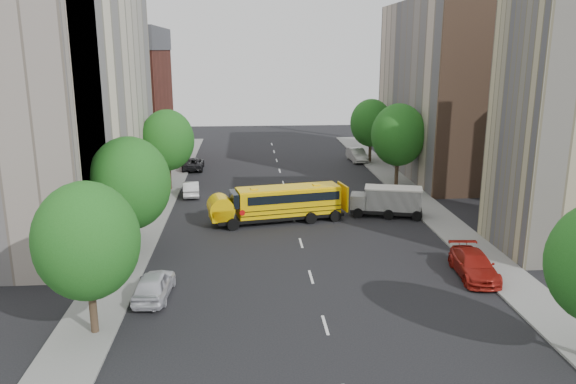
{
  "coord_description": "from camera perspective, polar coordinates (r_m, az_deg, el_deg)",
  "views": [
    {
      "loc": [
        -3.72,
        -38.74,
        13.1
      ],
      "look_at": [
        -0.6,
        2.0,
        2.67
      ],
      "focal_mm": 35.0,
      "sensor_mm": 36.0,
      "label": 1
    }
  ],
  "objects": [
    {
      "name": "street_tree_2",
      "position": [
        53.88,
        -12.14,
        5.17
      ],
      "size": [
        4.99,
        4.99,
        7.71
      ],
      "color": "#38281C",
      "rests_on": "ground"
    },
    {
      "name": "street_tree_4",
      "position": [
        55.34,
        11.15,
        5.71
      ],
      "size": [
        5.25,
        5.25,
        8.1
      ],
      "color": "#38281C",
      "rests_on": "ground"
    },
    {
      "name": "building_right_sidewall",
      "position": [
        52.61,
        20.28,
        8.98
      ],
      "size": [
        10.1,
        0.3,
        18.0
      ],
      "primitive_type": "cube",
      "color": "brown",
      "rests_on": "ground"
    },
    {
      "name": "parked_car_1",
      "position": [
        52.28,
        -9.82,
        0.35
      ],
      "size": [
        1.82,
        4.19,
        1.34
      ],
      "primitive_type": "imported",
      "rotation": [
        0.0,
        0.0,
        3.24
      ],
      "color": "silver",
      "rests_on": "ground"
    },
    {
      "name": "school_bus",
      "position": [
        43.54,
        -0.99,
        -1.04
      ],
      "size": [
        10.21,
        4.15,
        2.81
      ],
      "rotation": [
        0.0,
        0.0,
        0.2
      ],
      "color": "black",
      "rests_on": "ground"
    },
    {
      "name": "building_left_redbrick",
      "position": [
        68.57,
        -16.55,
        8.21
      ],
      "size": [
        10.0,
        15.0,
        13.0
      ],
      "primitive_type": "cube",
      "color": "maroon",
      "rests_on": "ground"
    },
    {
      "name": "street_tree_5",
      "position": [
        66.92,
        8.43,
        6.96
      ],
      "size": [
        4.86,
        4.86,
        7.51
      ],
      "color": "#38281C",
      "rests_on": "ground"
    },
    {
      "name": "safari_truck",
      "position": [
        45.77,
        10.05,
        -0.89
      ],
      "size": [
        5.92,
        3.33,
        2.4
      ],
      "rotation": [
        0.0,
        0.0,
        -0.26
      ],
      "color": "black",
      "rests_on": "ground"
    },
    {
      "name": "sidewalk_left",
      "position": [
        46.3,
        -13.88,
        -2.47
      ],
      "size": [
        3.0,
        80.0,
        0.12
      ],
      "primitive_type": "cube",
      "color": "slate",
      "rests_on": "ground"
    },
    {
      "name": "parked_car_0",
      "position": [
        31.55,
        -13.45,
        -9.15
      ],
      "size": [
        2.03,
        4.47,
        1.49
      ],
      "primitive_type": "imported",
      "rotation": [
        0.0,
        0.0,
        3.08
      ],
      "color": "silver",
      "rests_on": "ground"
    },
    {
      "name": "building_left_near",
      "position": [
        37.38,
        -26.94,
        5.71
      ],
      "size": [
        10.0,
        7.0,
        17.0
      ],
      "primitive_type": "cube",
      "color": "#BDA893",
      "rests_on": "ground"
    },
    {
      "name": "parked_car_2",
      "position": [
        63.7,
        -9.6,
        2.87
      ],
      "size": [
        2.31,
        4.89,
        1.35
      ],
      "primitive_type": "imported",
      "rotation": [
        0.0,
        0.0,
        3.16
      ],
      "color": "black",
      "rests_on": "ground"
    },
    {
      "name": "parked_car_3",
      "position": [
        35.15,
        18.36,
        -7.05
      ],
      "size": [
        2.45,
        5.2,
        1.47
      ],
      "primitive_type": "imported",
      "rotation": [
        0.0,
        0.0,
        -0.08
      ],
      "color": "maroon",
      "rests_on": "ground"
    },
    {
      "name": "building_right_far",
      "position": [
        62.76,
        16.13,
        10.02
      ],
      "size": [
        10.0,
        22.0,
        18.0
      ],
      "primitive_type": "cube",
      "color": "#BDA893",
      "rests_on": "ground"
    },
    {
      "name": "ground",
      "position": [
        41.07,
        1.05,
        -4.29
      ],
      "size": [
        120.0,
        120.0,
        0.0
      ],
      "primitive_type": "plane",
      "color": "black",
      "rests_on": "ground"
    },
    {
      "name": "parked_car_5",
      "position": [
        67.99,
        7.01,
        3.77
      ],
      "size": [
        2.0,
        4.84,
        1.56
      ],
      "primitive_type": "imported",
      "rotation": [
        0.0,
        0.0,
        0.08
      ],
      "color": "#A7A7A1",
      "rests_on": "ground"
    },
    {
      "name": "sidewalk_right",
      "position": [
        48.12,
        14.25,
        -1.86
      ],
      "size": [
        3.0,
        80.0,
        0.12
      ],
      "primitive_type": "cube",
      "color": "slate",
      "rests_on": "ground"
    },
    {
      "name": "street_tree_1",
      "position": [
        36.42,
        -15.79,
        0.84
      ],
      "size": [
        5.12,
        5.12,
        7.9
      ],
      "color": "#38281C",
      "rests_on": "ground"
    },
    {
      "name": "building_left_cream",
      "position": [
        47.07,
        -22.35,
        9.49
      ],
      "size": [
        10.0,
        26.0,
        20.0
      ],
      "primitive_type": "cube",
      "color": "beige",
      "rests_on": "ground"
    },
    {
      "name": "street_tree_0",
      "position": [
        27.14,
        -19.76,
        -4.71
      ],
      "size": [
        4.8,
        4.8,
        7.41
      ],
      "color": "#38281C",
      "rests_on": "ground"
    },
    {
      "name": "lane_markings",
      "position": [
        50.61,
        -0.01,
        -0.68
      ],
      "size": [
        0.15,
        64.0,
        0.01
      ],
      "primitive_type": "cube",
      "color": "silver",
      "rests_on": "ground"
    }
  ]
}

